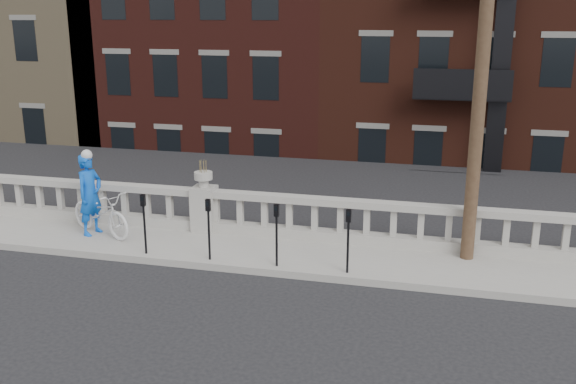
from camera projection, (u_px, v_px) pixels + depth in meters
The scene contains 12 objects.
ground at pixel (130, 304), 12.10m from camera, with size 120.00×120.00×0.00m, color black.
sidewalk at pixel (191, 246), 14.88m from camera, with size 32.00×2.20×0.15m, color #9A968E.
balustrade at pixel (205, 211), 15.61m from camera, with size 28.00×0.34×1.03m.
planter_pedestal at pixel (204, 203), 15.56m from camera, with size 0.55×0.55×1.76m.
lower_level at pixel (349, 66), 32.77m from camera, with size 80.00×44.00×20.80m.
utility_pole at pixel (486, 16), 12.59m from camera, with size 1.60×0.28×10.00m.
parking_meter_a at pixel (144, 217), 14.00m from camera, with size 0.10×0.09×1.36m.
parking_meter_b at pixel (209, 222), 13.65m from camera, with size 0.10×0.09×1.36m.
parking_meter_c at pixel (277, 228), 13.30m from camera, with size 0.10×0.09×1.36m.
parking_meter_d at pixel (348, 234), 12.95m from camera, with size 0.10×0.09×1.36m.
bicycle at pixel (101, 213), 15.31m from camera, with size 0.72×2.07×1.09m, color white.
cyclist at pixel (90, 195), 15.23m from camera, with size 0.71×0.47×1.96m, color blue.
Camera 1 is at (5.59, -10.01, 5.32)m, focal length 40.00 mm.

